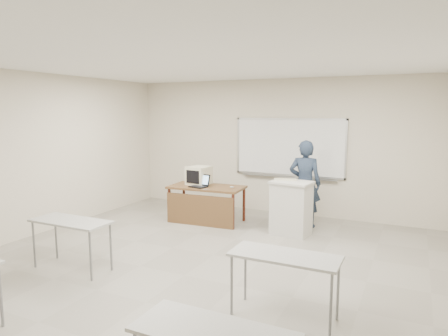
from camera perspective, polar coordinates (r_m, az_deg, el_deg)
The scene contains 10 objects.
floor at distance 5.84m, azimuth -5.66°, elevation -15.07°, with size 7.00×8.00×0.01m, color gray.
whiteboard at distance 8.93m, azimuth 9.28°, elevation 2.81°, with size 2.48×0.10×1.31m.
student_desks at distance 4.57m, azimuth -14.86°, elevation -12.88°, with size 4.40×2.20×0.73m.
instructor_desk at distance 8.22m, azimuth -2.85°, elevation -4.05°, with size 1.54×0.77×0.75m.
podium at distance 7.56m, azimuth 9.57°, elevation -5.64°, with size 0.72×0.52×1.01m.
crt_monitor at distance 8.48m, azimuth -3.58°, elevation -1.07°, with size 0.42×0.47×0.40m.
laptop at distance 8.21m, azimuth -3.52°, elevation -2.29°, with size 0.34×0.31×0.25m.
mouse at distance 8.08m, azimuth 1.12°, elevation -2.74°, with size 0.09×0.06×0.03m, color #B7BABF.
keyboard at distance 7.58m, azimuth 8.75°, elevation -1.63°, with size 0.42×0.14×0.02m, color beige.
presenter at distance 8.07m, azimuth 11.47°, elevation -2.20°, with size 0.63×0.42×1.73m, color black.
Camera 1 is at (2.82, -4.57, 2.29)m, focal length 32.00 mm.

